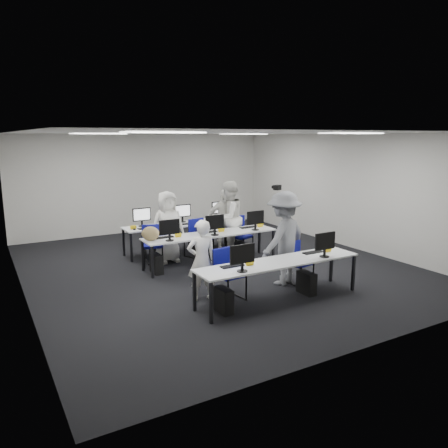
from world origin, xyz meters
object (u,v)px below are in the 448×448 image
desk_front (279,264)px  chair_6 (196,246)px  chair_0 (229,284)px  chair_1 (299,271)px  chair_5 (156,250)px  photographer (284,238)px  student_2 (168,227)px  chair_7 (235,238)px  chair_3 (201,246)px  student_3 (224,220)px  student_1 (228,218)px  student_0 (202,260)px  chair_2 (153,253)px  desk_mid (211,236)px  chair_4 (241,243)px

desk_front → chair_6: bearing=90.2°
chair_0 → chair_1: size_ratio=1.10×
chair_6 → chair_5: bearing=156.2°
chair_6 → photographer: 2.81m
chair_1 → student_2: (-1.68, 2.77, 0.57)m
desk_front → chair_7: (1.19, 3.52, -0.38)m
chair_1 → chair_0: bearing=172.7°
chair_5 → chair_7: size_ratio=1.01×
chair_3 → student_3: 1.01m
chair_3 → student_1: size_ratio=0.51×
chair_5 → student_0: (-0.16, -2.71, 0.44)m
chair_2 → chair_7: chair_7 is taller
student_2 → chair_3: bearing=-4.1°
desk_mid → chair_7: bearing=37.6°
chair_1 → chair_3: chair_3 is taller
student_1 → chair_1: bearing=70.1°
student_2 → student_3: 1.67m
student_1 → desk_front: bearing=54.2°
chair_0 → chair_2: 2.78m
chair_0 → student_2: 2.88m
chair_4 → student_2: size_ratio=0.51×
chair_3 → chair_4: bearing=-16.2°
desk_front → chair_5: bearing=107.0°
chair_3 → chair_6: chair_3 is taller
student_1 → photographer: (-0.21, -2.53, 0.02)m
photographer → chair_5: bearing=-76.4°
student_0 → student_3: bearing=-117.2°
chair_4 → chair_7: size_ratio=0.91×
desk_front → student_1: 3.34m
chair_6 → student_1: student_1 is taller
chair_5 → chair_4: bearing=4.2°
desk_front → chair_6: 3.38m
chair_1 → student_2: student_2 is taller
desk_mid → chair_4: bearing=23.4°
chair_2 → student_2: (0.43, 0.08, 0.55)m
desk_front → chair_3: 3.27m
student_3 → student_0: bearing=-101.5°
chair_0 → student_3: bearing=54.7°
chair_5 → photographer: bearing=-45.8°
desk_front → student_3: size_ratio=1.99×
chair_1 → chair_3: 2.85m
student_1 → student_2: bearing=-23.9°
desk_mid → photographer: bearing=-71.9°
student_3 → student_1: bearing=-74.2°
chair_7 → chair_3: bearing=-144.8°
chair_7 → student_1: 0.77m
chair_0 → chair_5: bearing=88.2°
student_0 → desk_front: bearing=158.6°
chair_6 → student_0: bearing=-134.5°
chair_5 → chair_1: bearing=-43.3°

